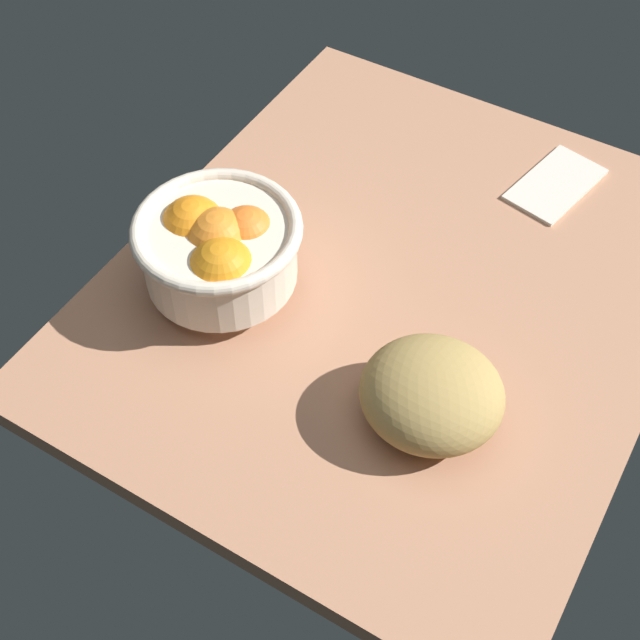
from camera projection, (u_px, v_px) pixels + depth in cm
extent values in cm
cube|color=tan|center=(393.00, 293.00, 104.09)|extent=(74.52, 62.56, 3.00)
cylinder|color=beige|center=(223.00, 280.00, 101.81)|extent=(10.51, 10.51, 2.34)
cylinder|color=beige|center=(219.00, 252.00, 98.03)|extent=(17.41, 17.41, 7.35)
torus|color=beige|center=(216.00, 229.00, 95.16)|extent=(19.01, 19.01, 1.60)
sphere|color=orange|center=(194.00, 229.00, 97.92)|extent=(7.61, 7.61, 7.61)
sphere|color=orange|center=(247.00, 236.00, 97.41)|extent=(6.87, 6.87, 6.87)
sphere|color=orange|center=(222.00, 272.00, 93.85)|extent=(7.67, 7.67, 7.67)
sphere|color=orange|center=(218.00, 241.00, 96.69)|extent=(7.72, 7.72, 7.72)
sphere|color=orange|center=(218.00, 242.00, 96.71)|extent=(7.53, 7.53, 7.53)
ellipsoid|color=tan|center=(432.00, 394.00, 88.21)|extent=(17.07, 17.68, 8.48)
cube|color=silver|center=(556.00, 183.00, 113.24)|extent=(14.90, 10.17, 0.94)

